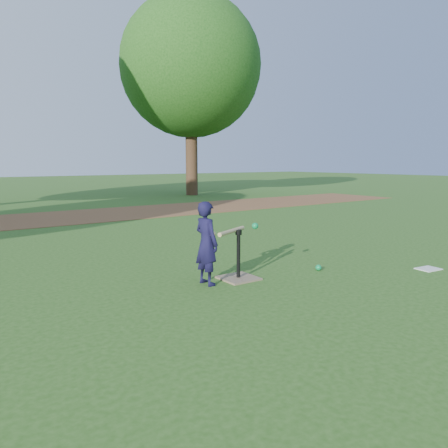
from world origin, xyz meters
TOP-DOWN VIEW (x-y plane):
  - ground at (0.00, 0.00)m, footprint 80.00×80.00m
  - dirt_strip at (0.00, 7.50)m, footprint 24.00×3.00m
  - child at (-0.61, 0.26)m, footprint 0.25×0.37m
  - wiffle_ball_ground at (0.95, -0.08)m, footprint 0.08×0.08m
  - clipboard at (2.19, -0.91)m, footprint 0.32×0.26m
  - batting_tee at (-0.17, 0.22)m, footprint 0.44×0.44m
  - swing_action at (-0.26, 0.18)m, footprint 0.67×0.31m
  - tree_right at (6.50, 12.00)m, footprint 5.80×5.80m

SIDE VIEW (x-z plane):
  - ground at x=0.00m, z-range 0.00..0.00m
  - dirt_strip at x=0.00m, z-range 0.00..0.01m
  - clipboard at x=2.19m, z-range 0.00..0.01m
  - wiffle_ball_ground at x=0.95m, z-range 0.00..0.08m
  - batting_tee at x=-0.17m, z-range -0.20..0.42m
  - child at x=-0.61m, z-range 0.00..0.98m
  - swing_action at x=-0.26m, z-range 0.56..0.68m
  - tree_right at x=6.50m, z-range 1.19..9.39m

